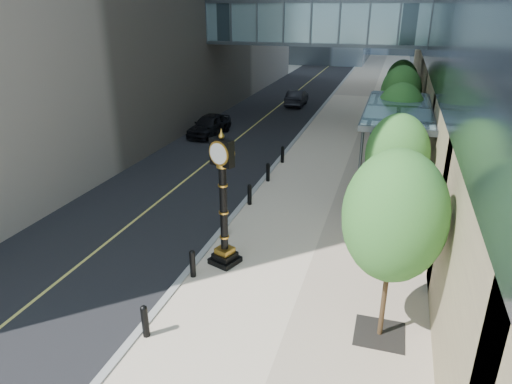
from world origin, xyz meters
TOP-DOWN VIEW (x-y plane):
  - road at (-7.00, 40.00)m, footprint 8.00×180.00m
  - sidewalk at (1.00, 40.00)m, footprint 8.00×180.00m
  - curb at (-3.00, 40.00)m, footprint 0.25×180.00m
  - skywalk at (-3.00, 28.00)m, footprint 17.00×4.20m
  - entrance_canopy at (3.48, 14.00)m, footprint 3.00×8.00m
  - bollard_row at (-2.70, 9.00)m, footprint 0.20×16.20m
  - street_trees at (3.60, 15.27)m, footprint 2.66×28.51m
  - street_clock at (-1.96, 5.36)m, footprint 1.17×1.17m
  - pedestrian at (3.43, 7.99)m, footprint 0.70×0.53m
  - car_near at (-9.22, 21.59)m, footprint 2.17×4.55m
  - car_far at (-5.47, 33.78)m, footprint 1.58×4.32m

SIDE VIEW (x-z plane):
  - road at x=-7.00m, z-range 0.00..0.02m
  - sidewalk at x=1.00m, z-range 0.00..0.06m
  - curb at x=-3.00m, z-range 0.00..0.07m
  - bollard_row at x=-2.70m, z-range 0.06..0.96m
  - car_far at x=-5.47m, z-range 0.02..1.43m
  - car_near at x=-9.22m, z-range 0.02..1.52m
  - pedestrian at x=3.43m, z-range 0.06..1.77m
  - street_clock at x=-1.96m, z-range -0.26..4.57m
  - street_trees at x=3.60m, z-range 0.79..6.26m
  - entrance_canopy at x=3.48m, z-range 2.00..6.38m
  - skywalk at x=-3.00m, z-range 4.81..10.61m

